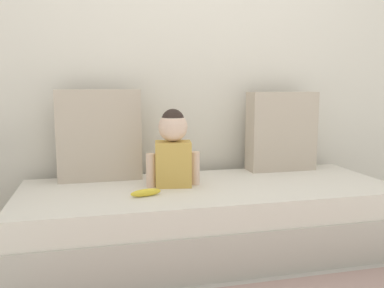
{
  "coord_description": "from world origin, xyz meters",
  "views": [
    {
      "loc": [
        -0.64,
        -2.2,
        0.97
      ],
      "look_at": [
        -0.1,
        0.0,
        0.64
      ],
      "focal_mm": 37.68,
      "sensor_mm": 36.0,
      "label": 1
    }
  ],
  "objects_px": {
    "couch": "(208,218)",
    "banana": "(146,193)",
    "throw_pillow_left": "(99,135)",
    "throw_pillow_right": "(281,131)",
    "toddler": "(173,147)"
  },
  "relations": [
    {
      "from": "couch",
      "to": "throw_pillow_left",
      "type": "xyz_separation_m",
      "value": [
        -0.61,
        0.32,
        0.47
      ]
    },
    {
      "from": "throw_pillow_right",
      "to": "couch",
      "type": "bearing_deg",
      "value": -152.31
    },
    {
      "from": "couch",
      "to": "throw_pillow_right",
      "type": "bearing_deg",
      "value": 27.69
    },
    {
      "from": "throw_pillow_right",
      "to": "toddler",
      "type": "height_order",
      "value": "throw_pillow_right"
    },
    {
      "from": "couch",
      "to": "throw_pillow_left",
      "type": "relative_size",
      "value": 3.98
    },
    {
      "from": "couch",
      "to": "banana",
      "type": "relative_size",
      "value": 13.05
    },
    {
      "from": "banana",
      "to": "throw_pillow_right",
      "type": "bearing_deg",
      "value": 24.74
    },
    {
      "from": "throw_pillow_left",
      "to": "banana",
      "type": "relative_size",
      "value": 3.28
    },
    {
      "from": "throw_pillow_left",
      "to": "banana",
      "type": "height_order",
      "value": "throw_pillow_left"
    },
    {
      "from": "couch",
      "to": "throw_pillow_right",
      "type": "distance_m",
      "value": 0.83
    },
    {
      "from": "couch",
      "to": "banana",
      "type": "height_order",
      "value": "banana"
    },
    {
      "from": "throw_pillow_right",
      "to": "banana",
      "type": "xyz_separation_m",
      "value": [
        -1.0,
        -0.46,
        -0.25
      ]
    },
    {
      "from": "couch",
      "to": "throw_pillow_left",
      "type": "bearing_deg",
      "value": 152.31
    },
    {
      "from": "couch",
      "to": "toddler",
      "type": "xyz_separation_m",
      "value": [
        -0.2,
        0.05,
        0.42
      ]
    },
    {
      "from": "couch",
      "to": "throw_pillow_right",
      "type": "relative_size",
      "value": 4.14
    }
  ]
}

